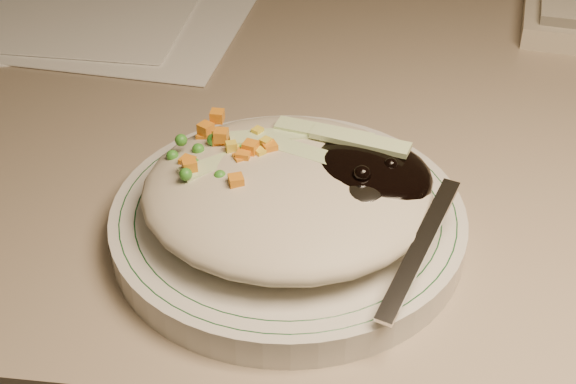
# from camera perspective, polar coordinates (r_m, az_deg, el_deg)

# --- Properties ---
(desk) EXTENTS (1.40, 0.70, 0.74)m
(desk) POSITION_cam_1_polar(r_m,az_deg,el_deg) (0.84, 7.37, -4.78)
(desk) COLOR gray
(desk) RESTS_ON ground
(plate) EXTENTS (0.24, 0.24, 0.02)m
(plate) POSITION_cam_1_polar(r_m,az_deg,el_deg) (0.55, 0.00, -2.16)
(plate) COLOR beige
(plate) RESTS_ON desk
(plate_rim) EXTENTS (0.23, 0.23, 0.00)m
(plate_rim) POSITION_cam_1_polar(r_m,az_deg,el_deg) (0.54, 0.00, -1.35)
(plate_rim) COLOR #144723
(plate_rim) RESTS_ON plate
(meal) EXTENTS (0.21, 0.19, 0.05)m
(meal) POSITION_cam_1_polar(r_m,az_deg,el_deg) (0.53, 0.46, 0.41)
(meal) COLOR #ADA58C
(meal) RESTS_ON plate
(papers) EXTENTS (0.51, 0.34, 0.00)m
(papers) POSITION_cam_1_polar(r_m,az_deg,el_deg) (0.90, -17.42, 12.24)
(papers) COLOR white
(papers) RESTS_ON desk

